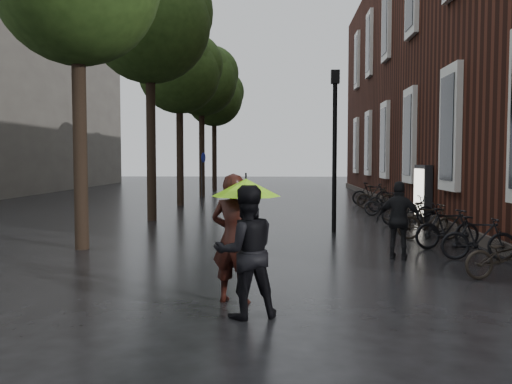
# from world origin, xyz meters

# --- Properties ---
(ground) EXTENTS (120.00, 120.00, 0.00)m
(ground) POSITION_xyz_m (0.00, 0.00, 0.00)
(ground) COLOR black
(brick_building) EXTENTS (10.20, 33.20, 12.00)m
(brick_building) POSITION_xyz_m (10.47, 19.46, 5.99)
(brick_building) COLOR #38160F
(brick_building) RESTS_ON ground
(street_trees) EXTENTS (4.33, 34.03, 8.91)m
(street_trees) POSITION_xyz_m (-3.99, 15.91, 6.34)
(street_trees) COLOR black
(street_trees) RESTS_ON ground
(person_burgundy) EXTENTS (0.80, 0.64, 1.90)m
(person_burgundy) POSITION_xyz_m (-0.11, 2.47, 0.95)
(person_burgundy) COLOR black
(person_burgundy) RESTS_ON ground
(person_black) EXTENTS (1.03, 0.90, 1.77)m
(person_black) POSITION_xyz_m (0.12, 1.72, 0.89)
(person_black) COLOR black
(person_black) RESTS_ON ground
(lime_umbrella) EXTENTS (0.97, 0.97, 1.44)m
(lime_umbrella) POSITION_xyz_m (0.09, 2.11, 1.72)
(lime_umbrella) COLOR black
(lime_umbrella) RESTS_ON ground
(pedestrian_walking) EXTENTS (1.04, 0.65, 1.65)m
(pedestrian_walking) POSITION_xyz_m (3.08, 6.12, 0.82)
(pedestrian_walking) COLOR black
(pedestrian_walking) RESTS_ON ground
(parked_bicycles) EXTENTS (2.02, 15.97, 1.04)m
(parked_bicycles) POSITION_xyz_m (4.60, 12.17, 0.46)
(parked_bicycles) COLOR black
(parked_bicycles) RESTS_ON ground
(ad_lightbox) EXTENTS (0.29, 1.27, 1.91)m
(ad_lightbox) POSITION_xyz_m (5.31, 12.98, 0.96)
(ad_lightbox) COLOR black
(ad_lightbox) RESTS_ON ground
(lamp_post) EXTENTS (0.24, 0.24, 4.64)m
(lamp_post) POSITION_xyz_m (2.09, 10.26, 2.82)
(lamp_post) COLOR black
(lamp_post) RESTS_ON ground
(cycle_sign) EXTENTS (0.13, 0.44, 2.40)m
(cycle_sign) POSITION_xyz_m (-2.91, 18.22, 1.58)
(cycle_sign) COLOR #262628
(cycle_sign) RESTS_ON ground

